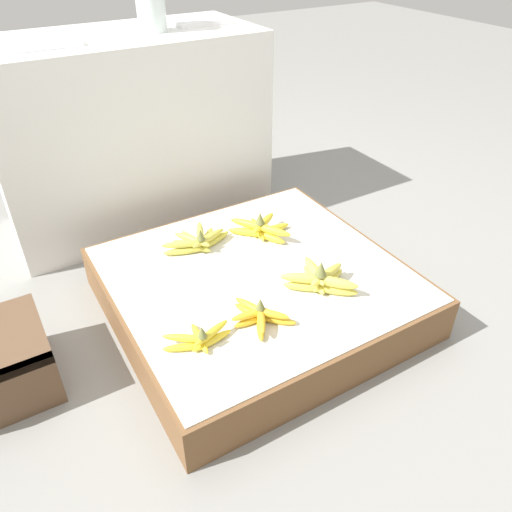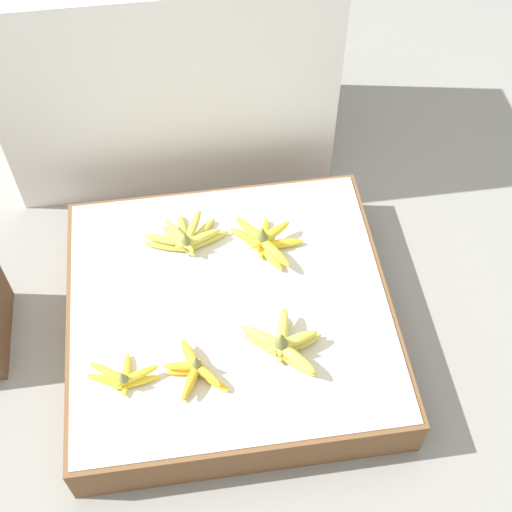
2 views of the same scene
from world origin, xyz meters
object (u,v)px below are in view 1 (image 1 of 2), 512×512
banana_bunch_middle_midleft (197,241)px  banana_bunch_middle_midright (261,229)px  glass_jar (150,1)px  foam_tray_white (202,21)px  banana_bunch_front_midright (320,279)px  banana_bunch_front_midleft (259,316)px  banana_bunch_front_left (199,339)px

banana_bunch_middle_midleft → banana_bunch_middle_midright: size_ratio=1.20×
glass_jar → foam_tray_white: (0.23, 0.06, -0.10)m
banana_bunch_front_midright → foam_tray_white: 1.19m
foam_tray_white → banana_bunch_front_midright: bearing=-96.8°
banana_bunch_front_midleft → banana_bunch_middle_midleft: (0.01, 0.45, 0.00)m
banana_bunch_front_left → banana_bunch_front_midleft: banana_bunch_front_midleft is taller
banana_bunch_front_midright → banana_bunch_middle_midleft: bearing=119.6°
banana_bunch_front_midright → banana_bunch_front_left: bearing=-175.9°
banana_bunch_front_midleft → glass_jar: size_ratio=0.88×
banana_bunch_middle_midleft → banana_bunch_middle_midright: 0.24m
banana_bunch_front_midleft → foam_tray_white: 1.28m
banana_bunch_middle_midright → banana_bunch_middle_midleft: bearing=168.1°
banana_bunch_front_left → banana_bunch_front_midleft: size_ratio=1.11×
banana_bunch_middle_midright → glass_jar: (-0.11, 0.61, 0.68)m
banana_bunch_front_midright → banana_bunch_middle_midright: bearing=89.8°
banana_bunch_front_midright → foam_tray_white: foam_tray_white is taller
banana_bunch_front_midright → foam_tray_white: (0.12, 1.03, 0.58)m
banana_bunch_front_midright → banana_bunch_middle_midright: 0.36m
banana_bunch_front_midleft → glass_jar: bearing=82.0°
banana_bunch_front_left → foam_tray_white: foam_tray_white is taller
glass_jar → banana_bunch_front_left: bearing=-108.2°
banana_bunch_front_left → foam_tray_white: (0.56, 1.06, 0.59)m
banana_bunch_front_midleft → banana_bunch_middle_midleft: bearing=88.1°
banana_bunch_middle_midright → foam_tray_white: bearing=79.7°
banana_bunch_front_left → banana_bunch_middle_midleft: 0.49m
banana_bunch_front_midright → glass_jar: 1.19m
banana_bunch_front_left → glass_jar: (0.33, 1.00, 0.69)m
banana_bunch_front_left → banana_bunch_middle_midright: bearing=41.9°
banana_bunch_front_left → banana_bunch_front_midright: bearing=4.1°
banana_bunch_middle_midleft → foam_tray_white: 0.93m
foam_tray_white → banana_bunch_middle_midleft: bearing=-119.9°
banana_bunch_middle_midleft → foam_tray_white: (0.36, 0.62, 0.59)m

